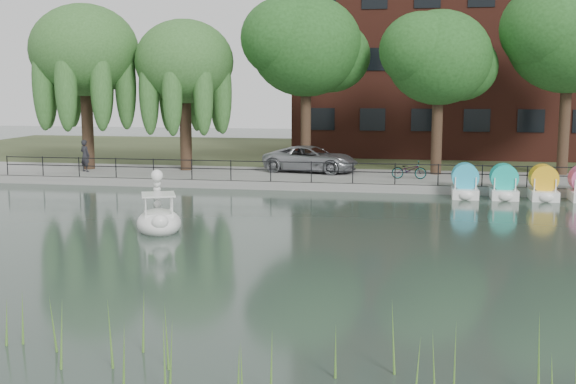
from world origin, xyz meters
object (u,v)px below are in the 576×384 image
(minivan, at_px, (311,157))
(swan_boat, at_px, (159,218))
(bicycle, at_px, (409,169))
(pedestrian, at_px, (85,153))

(minivan, xyz_separation_m, swan_boat, (-3.29, -14.46, -0.75))
(bicycle, distance_m, pedestrian, 17.25)
(pedestrian, bearing_deg, minivan, -145.50)
(pedestrian, bearing_deg, bicycle, -154.80)
(bicycle, bearing_deg, minivan, 68.03)
(minivan, bearing_deg, pedestrian, 109.37)
(minivan, height_order, bicycle, minivan)
(minivan, relative_size, pedestrian, 2.92)
(bicycle, xyz_separation_m, pedestrian, (-17.24, -0.04, 0.49))
(minivan, xyz_separation_m, bicycle, (5.23, -1.96, -0.30))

